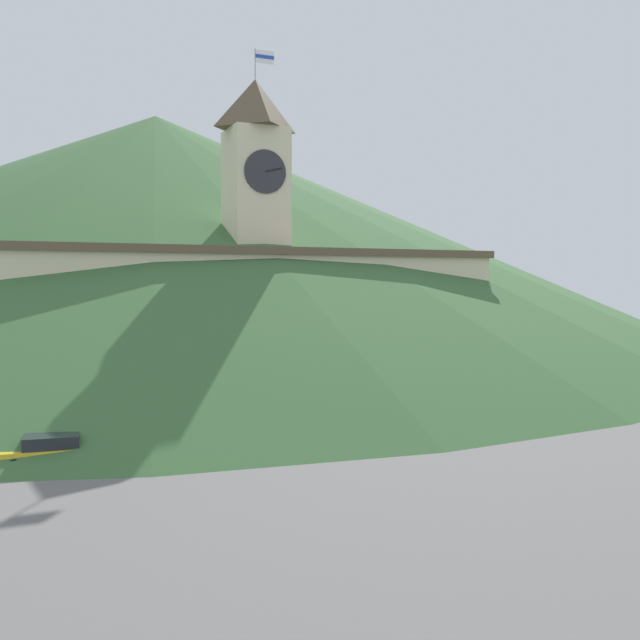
# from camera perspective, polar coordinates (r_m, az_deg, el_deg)

# --- Properties ---
(ground_plane) EXTENTS (160.00, 160.00, 0.00)m
(ground_plane) POSITION_cam_1_polar(r_m,az_deg,el_deg) (40.92, 3.97, -8.25)
(ground_plane) COLOR #605E5B
(civic_building) EXTENTS (39.44, 10.62, 26.74)m
(civic_building) POSITION_cam_1_polar(r_m,az_deg,el_deg) (58.44, -5.11, 1.24)
(civic_building) COLOR beige
(civic_building) RESTS_ON ground
(banner_fence) EXTENTS (33.19, 0.12, 2.50)m
(banner_fence) POSITION_cam_1_polar(r_m,az_deg,el_deg) (51.39, -2.23, -4.51)
(banner_fence) COLOR #2347B2
(banner_fence) RESTS_ON ground
(hillside_backdrop) EXTENTS (137.80, 137.80, 30.13)m
(hillside_backdrop) POSITION_cam_1_polar(r_m,az_deg,el_deg) (98.84, -12.93, 7.07)
(hillside_backdrop) COLOR #386033
(hillside_backdrop) RESTS_ON ground
(street_lamp_center) EXTENTS (1.26, 0.36, 5.09)m
(street_lamp_center) POSITION_cam_1_polar(r_m,az_deg,el_deg) (48.82, -18.16, -2.18)
(street_lamp_center) COLOR black
(street_lamp_center) RESTS_ON ground
(street_lamp_left) EXTENTS (1.26, 0.36, 5.25)m
(street_lamp_left) POSITION_cam_1_polar(r_m,az_deg,el_deg) (51.87, -3.23, -1.63)
(street_lamp_left) COLOR black
(street_lamp_left) RESTS_ON ground
(street_lamp_far_right) EXTENTS (1.26, 0.36, 4.29)m
(street_lamp_far_right) POSITION_cam_1_polar(r_m,az_deg,el_deg) (58.41, 9.92, -1.74)
(street_lamp_far_right) COLOR black
(street_lamp_far_right) RESTS_ON ground
(car_white_taxi) EXTENTS (4.64, 2.45, 1.50)m
(car_white_taxi) POSITION_cam_1_polar(r_m,az_deg,el_deg) (41.02, 6.40, -7.25)
(car_white_taxi) COLOR white
(car_white_taxi) RESTS_ON ground
(car_gray_pickup) EXTENTS (5.49, 2.82, 1.75)m
(car_gray_pickup) POSITION_cam_1_polar(r_m,az_deg,el_deg) (36.90, -11.54, -8.28)
(car_gray_pickup) COLOR slate
(car_gray_pickup) RESTS_ON ground
(car_green_wagon) EXTENTS (4.61, 2.14, 1.55)m
(car_green_wagon) POSITION_cam_1_polar(r_m,az_deg,el_deg) (56.36, 16.18, -4.51)
(car_green_wagon) COLOR #2D663D
(car_green_wagon) RESTS_ON ground
(car_yellow_coupe) EXTENTS (4.38, 2.52, 1.35)m
(car_yellow_coupe) POSITION_cam_1_polar(r_m,az_deg,el_deg) (33.82, -20.66, -9.77)
(car_yellow_coupe) COLOR yellow
(car_yellow_coupe) RESTS_ON ground
(pedestrian) EXTENTS (0.53, 0.53, 1.78)m
(pedestrian) POSITION_cam_1_polar(r_m,az_deg,el_deg) (45.67, -9.42, -5.87)
(pedestrian) COLOR #4C4C4C
(pedestrian) RESTS_ON ground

